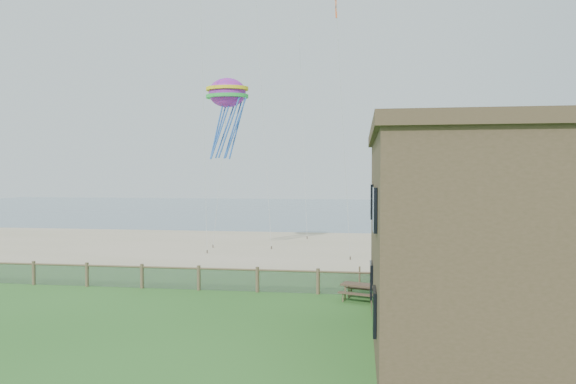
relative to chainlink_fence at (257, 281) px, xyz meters
name	(u,v)px	position (x,y,z in m)	size (l,w,h in m)	color
ground	(226,328)	(0.00, -6.00, -0.55)	(160.00, 160.00, 0.00)	#2A5E20
sand_beach	(297,247)	(0.00, 16.00, -0.55)	(72.00, 20.00, 0.02)	tan
ocean	(330,209)	(0.00, 60.00, -0.55)	(160.00, 68.00, 0.02)	slate
chainlink_fence	(257,281)	(0.00, 0.00, 0.00)	(36.20, 0.20, 1.25)	brown
motel_deck	(543,301)	(13.00, -1.00, -0.30)	(15.00, 2.00, 0.50)	brown
picnic_table	(362,292)	(5.13, -1.00, -0.15)	(1.92, 1.45, 0.81)	brown
octopus_kite	(227,116)	(-4.53, 11.51, 9.50)	(3.12, 2.20, 6.41)	#E32368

